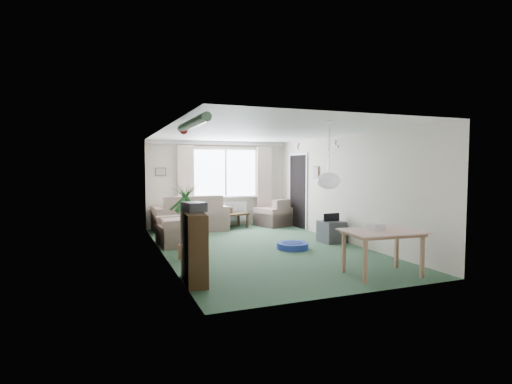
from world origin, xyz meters
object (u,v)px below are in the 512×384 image
object	(u,v)px
houseplant	(186,220)
dining_table	(382,253)
armchair_left	(181,225)
bookshelf	(194,248)
pet_bed	(293,246)
coffee_table	(231,221)
sofa	(190,213)
armchair_corner	(274,212)
tv_cube	(331,232)

from	to	relation	value
houseplant	dining_table	distance (m)	3.48
armchair_left	bookshelf	bearing A→B (deg)	-10.34
dining_table	pet_bed	world-z (taller)	dining_table
coffee_table	bookshelf	xyz separation A→B (m)	(-2.06, -4.69, 0.31)
dining_table	armchair_left	bearing A→B (deg)	125.03
houseplant	pet_bed	size ratio (longest dim) A/B	2.18
houseplant	pet_bed	distance (m)	2.30
sofa	dining_table	distance (m)	5.69
sofa	pet_bed	world-z (taller)	sofa
houseplant	dining_table	world-z (taller)	houseplant
armchair_left	sofa	bearing A→B (deg)	158.50
dining_table	coffee_table	bearing A→B (deg)	98.29
dining_table	pet_bed	distance (m)	2.32
coffee_table	armchair_corner	bearing A→B (deg)	-1.14
armchair_corner	bookshelf	xyz separation A→B (m)	(-3.31, -4.67, 0.13)
houseplant	tv_cube	world-z (taller)	houseplant
sofa	bookshelf	bearing A→B (deg)	76.63
sofa	dining_table	world-z (taller)	sofa
coffee_table	tv_cube	distance (m)	3.11
sofa	coffee_table	xyz separation A→B (m)	(1.14, 0.00, -0.27)
coffee_table	houseplant	world-z (taller)	houseplant
coffee_table	dining_table	bearing A→B (deg)	-81.71
sofa	tv_cube	distance (m)	3.80
armchair_left	houseplant	bearing A→B (deg)	-10.08
dining_table	sofa	bearing A→B (deg)	109.74
armchair_left	pet_bed	xyz separation A→B (m)	(2.06, -1.30, -0.37)
coffee_table	tv_cube	world-z (taller)	tv_cube
armchair_left	tv_cube	xyz separation A→B (m)	(3.20, -0.95, -0.19)
houseplant	pet_bed	world-z (taller)	houseplant
bookshelf	houseplant	size ratio (longest dim) A/B	0.73
armchair_corner	houseplant	world-z (taller)	houseplant
bookshelf	coffee_table	bearing A→B (deg)	69.72
armchair_left	tv_cube	bearing A→B (deg)	69.86
bookshelf	dining_table	size ratio (longest dim) A/B	0.95
houseplant	pet_bed	xyz separation A→B (m)	(2.21, 0.03, -0.64)
dining_table	armchair_corner	bearing A→B (deg)	84.86
coffee_table	houseplant	xyz separation A→B (m)	(-1.87, -3.12, 0.50)
sofa	armchair_corner	world-z (taller)	sofa
armchair_corner	coffee_table	size ratio (longest dim) A/B	0.95
coffee_table	bookshelf	bearing A→B (deg)	-113.66
armchair_corner	tv_cube	xyz separation A→B (m)	(0.22, -2.71, -0.15)
dining_table	bookshelf	bearing A→B (deg)	166.92
armchair_left	coffee_table	distance (m)	2.49
dining_table	tv_cube	world-z (taller)	dining_table
armchair_corner	pet_bed	distance (m)	3.21
dining_table	pet_bed	xyz separation A→B (m)	(-0.43, 2.26, -0.28)
bookshelf	armchair_corner	bearing A→B (deg)	58.00
armchair_left	coffee_table	world-z (taller)	armchair_left
dining_table	tv_cube	xyz separation A→B (m)	(0.70, 2.61, -0.11)
dining_table	pet_bed	bearing A→B (deg)	100.87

